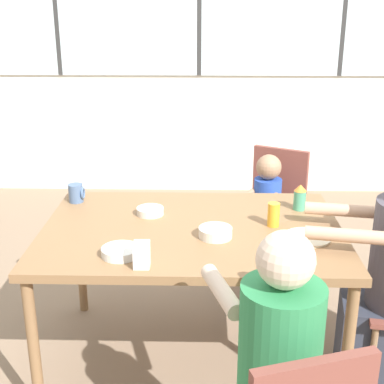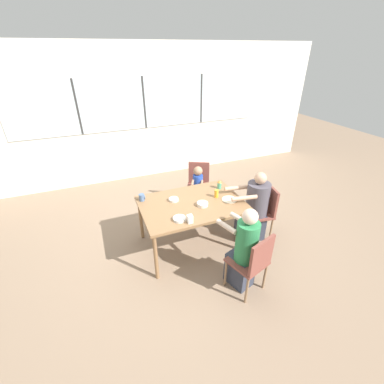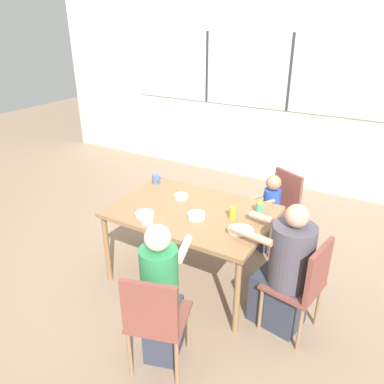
% 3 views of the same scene
% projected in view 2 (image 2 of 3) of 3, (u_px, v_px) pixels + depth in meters
% --- Properties ---
extents(ground_plane, '(16.00, 16.00, 0.00)m').
position_uv_depth(ground_plane, '(192.00, 244.00, 3.99)').
color(ground_plane, '#8C725B').
extents(wall_back_with_windows, '(8.40, 0.08, 2.80)m').
position_uv_depth(wall_back_with_windows, '(145.00, 114.00, 5.49)').
color(wall_back_with_windows, white).
rests_on(wall_back_with_windows, ground_plane).
extents(dining_table, '(1.44, 1.00, 0.75)m').
position_uv_depth(dining_table, '(192.00, 207.00, 3.65)').
color(dining_table, olive).
rests_on(dining_table, ground_plane).
extents(chair_for_woman_green_shirt, '(0.46, 0.46, 0.86)m').
position_uv_depth(chair_for_woman_green_shirt, '(264.00, 208.00, 3.94)').
color(chair_for_woman_green_shirt, brown).
rests_on(chair_for_woman_green_shirt, ground_plane).
extents(chair_for_man_blue_shirt, '(0.50, 0.50, 0.86)m').
position_uv_depth(chair_for_man_blue_shirt, '(254.00, 260.00, 2.97)').
color(chair_for_man_blue_shirt, brown).
rests_on(chair_for_man_blue_shirt, ground_plane).
extents(chair_for_toddler, '(0.54, 0.54, 0.86)m').
position_uv_depth(chair_for_toddler, '(198.00, 182.00, 4.72)').
color(chair_for_toddler, brown).
rests_on(chair_for_toddler, ground_plane).
extents(person_woman_green_shirt, '(0.66, 0.43, 1.12)m').
position_uv_depth(person_woman_green_shirt, '(254.00, 210.00, 3.91)').
color(person_woman_green_shirt, '#333847').
rests_on(person_woman_green_shirt, ground_plane).
extents(person_man_blue_shirt, '(0.40, 0.53, 1.14)m').
position_uv_depth(person_man_blue_shirt, '(243.00, 252.00, 3.07)').
color(person_man_blue_shirt, '#333847').
rests_on(person_man_blue_shirt, ground_plane).
extents(person_toddler, '(0.31, 0.37, 0.87)m').
position_uv_depth(person_toddler, '(198.00, 190.00, 4.63)').
color(person_toddler, '#333847').
rests_on(person_toddler, ground_plane).
extents(coffee_mug, '(0.08, 0.08, 0.10)m').
position_uv_depth(coffee_mug, '(142.00, 197.00, 3.66)').
color(coffee_mug, slate).
rests_on(coffee_mug, dining_table).
extents(sippy_cup, '(0.07, 0.07, 0.14)m').
position_uv_depth(sippy_cup, '(219.00, 184.00, 3.96)').
color(sippy_cup, '#4CA57F').
rests_on(sippy_cup, dining_table).
extents(juice_glass, '(0.06, 0.06, 0.12)m').
position_uv_depth(juice_glass, '(216.00, 194.00, 3.74)').
color(juice_glass, gold).
rests_on(juice_glass, dining_table).
extents(milk_carton_small, '(0.07, 0.07, 0.11)m').
position_uv_depth(milk_carton_small, '(190.00, 219.00, 3.19)').
color(milk_carton_small, silver).
rests_on(milk_carton_small, dining_table).
extents(bowl_white_shallow, '(0.16, 0.16, 0.05)m').
position_uv_depth(bowl_white_shallow, '(203.00, 204.00, 3.55)').
color(bowl_white_shallow, silver).
rests_on(bowl_white_shallow, dining_table).
extents(bowl_cereal, '(0.14, 0.14, 0.04)m').
position_uv_depth(bowl_cereal, '(174.00, 200.00, 3.67)').
color(bowl_cereal, silver).
rests_on(bowl_cereal, dining_table).
extents(bowl_fruit, '(0.16, 0.16, 0.04)m').
position_uv_depth(bowl_fruit, '(179.00, 219.00, 3.26)').
color(bowl_fruit, white).
rests_on(bowl_fruit, dining_table).
extents(plate_tortillas, '(0.22, 0.22, 0.01)m').
position_uv_depth(plate_tortillas, '(229.00, 200.00, 3.69)').
color(plate_tortillas, beige).
rests_on(plate_tortillas, dining_table).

